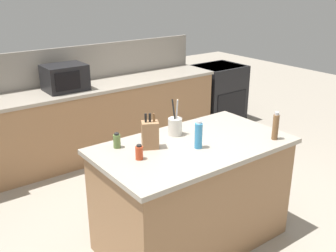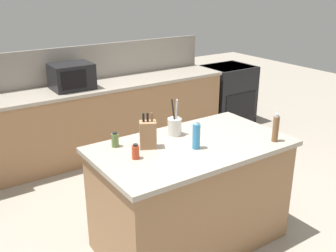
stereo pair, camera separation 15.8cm
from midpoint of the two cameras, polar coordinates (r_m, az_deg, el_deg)
name	(u,v)px [view 2 (the right image)]	position (r m, az deg, el deg)	size (l,w,h in m)	color
ground_plane	(190,240)	(3.69, 4.44, -16.20)	(14.00, 14.00, 0.00)	gray
back_counter_run	(109,118)	(5.28, -7.66, 1.22)	(3.34, 0.66, 0.94)	#936B47
wall_backsplash	(96,62)	(5.37, -9.55, 9.19)	(3.30, 0.03, 0.46)	gray
kitchen_island	(191,194)	(3.43, 4.66, -9.87)	(1.62, 0.92, 0.94)	#936B47
range_oven	(227,94)	(6.43, 9.26, 4.62)	(0.76, 0.65, 0.92)	black
microwave	(72,76)	(4.93, -12.91, 7.03)	(0.49, 0.39, 0.31)	black
knife_block	(148,134)	(3.10, -1.47, -1.23)	(0.16, 0.15, 0.29)	#936B47
utensil_crock	(175,126)	(3.37, 2.37, 0.01)	(0.12, 0.12, 0.32)	beige
spice_jar_oregano	(115,140)	(3.16, -6.27, -2.03)	(0.06, 0.06, 0.12)	#567038
pepper_grinder	(276,128)	(3.36, 16.67, -0.35)	(0.05, 0.05, 0.24)	brown
spice_jar_paprika	(136,152)	(2.94, -3.19, -3.79)	(0.06, 0.06, 0.12)	#B73D1E
dish_soap_bottle	(196,136)	(3.10, 5.60, -1.41)	(0.06, 0.06, 0.23)	#3384BC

